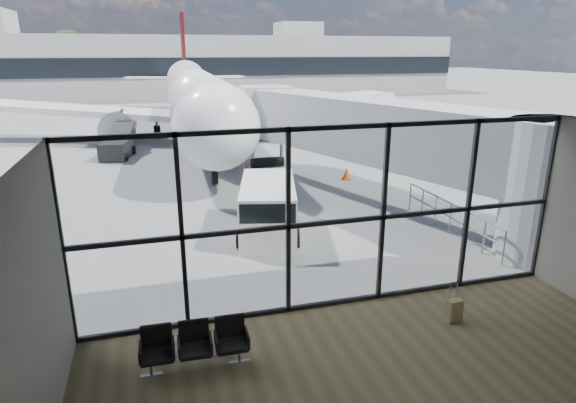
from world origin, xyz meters
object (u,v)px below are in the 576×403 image
service_van (268,208)px  belt_loader (118,147)px  airliner (194,95)px  suitcase (454,310)px  seating_row (195,342)px

service_van → belt_loader: bearing=125.1°
airliner → suitcase: bearing=-81.4°
suitcase → service_van: 7.32m
suitcase → service_van: service_van is taller
service_van → seating_row: bearing=-101.0°
airliner → belt_loader: airliner is taller
belt_loader → service_van: bearing=-57.1°
suitcase → airliner: bearing=91.5°
seating_row → suitcase: size_ratio=2.22×
service_van → airliner: bearing=105.0°
seating_row → airliner: airliner is taller
service_van → belt_loader: same height
airliner → service_van: (0.37, -21.40, -2.02)m
seating_row → airliner: (2.76, 28.12, 2.42)m
suitcase → airliner: (-3.21, 28.11, 2.66)m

